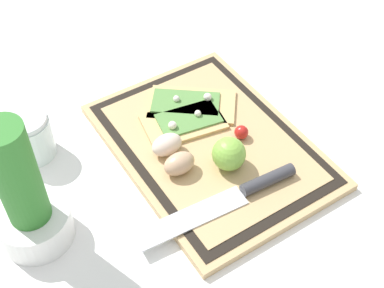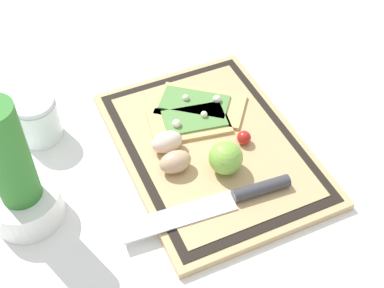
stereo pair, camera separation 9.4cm
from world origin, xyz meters
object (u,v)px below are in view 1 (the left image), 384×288
(pizza_slice_near, at_px, (191,104))
(lime, at_px, (229,154))
(egg_brown, at_px, (179,164))
(pizza_slice_far, at_px, (184,121))
(egg_pink, at_px, (167,145))
(cherry_tomato_red, at_px, (241,132))
(knife, at_px, (244,192))
(sauce_jar, at_px, (30,138))
(herb_pot, at_px, (27,203))

(pizza_slice_near, bearing_deg, lime, 170.84)
(egg_brown, height_order, lime, lime)
(pizza_slice_far, distance_m, egg_brown, 0.12)
(pizza_slice_far, bearing_deg, egg_brown, 143.61)
(egg_pink, xyz_separation_m, lime, (-0.08, -0.07, 0.01))
(egg_pink, xyz_separation_m, cherry_tomato_red, (-0.04, -0.13, -0.01))
(lime, bearing_deg, egg_pink, 41.29)
(egg_pink, distance_m, lime, 0.11)
(pizza_slice_near, height_order, knife, pizza_slice_near)
(cherry_tomato_red, distance_m, sauce_jar, 0.38)
(egg_pink, height_order, sauce_jar, sauce_jar)
(herb_pot, bearing_deg, pizza_slice_near, -73.63)
(knife, relative_size, egg_brown, 5.19)
(lime, height_order, herb_pot, herb_pot)
(pizza_slice_near, xyz_separation_m, lime, (-0.16, 0.03, 0.02))
(pizza_slice_far, bearing_deg, cherry_tomato_red, -141.75)
(pizza_slice_far, height_order, knife, pizza_slice_far)
(knife, height_order, cherry_tomato_red, cherry_tomato_red)
(pizza_slice_near, distance_m, knife, 0.23)
(pizza_slice_near, bearing_deg, sauce_jar, 77.29)
(sauce_jar, bearing_deg, herb_pot, 160.56)
(egg_pink, relative_size, lime, 0.96)
(egg_brown, relative_size, egg_pink, 1.00)
(egg_brown, relative_size, herb_pot, 0.23)
(pizza_slice_far, distance_m, herb_pot, 0.34)
(pizza_slice_near, relative_size, knife, 0.64)
(egg_brown, distance_m, sauce_jar, 0.27)
(egg_brown, distance_m, cherry_tomato_red, 0.14)
(lime, bearing_deg, pizza_slice_far, 4.16)
(egg_pink, height_order, lime, lime)
(pizza_slice_near, height_order, sauce_jar, sauce_jar)
(egg_brown, bearing_deg, cherry_tomato_red, -86.98)
(cherry_tomato_red, bearing_deg, pizza_slice_far, 38.25)
(knife, distance_m, lime, 0.07)
(lime, xyz_separation_m, cherry_tomato_red, (0.04, -0.06, -0.02))
(sauce_jar, bearing_deg, egg_brown, -135.20)
(egg_brown, height_order, egg_pink, same)
(egg_brown, relative_size, cherry_tomato_red, 2.22)
(lime, distance_m, cherry_tomato_red, 0.07)
(egg_pink, xyz_separation_m, herb_pot, (-0.03, 0.26, 0.05))
(herb_pot, height_order, sauce_jar, herb_pot)
(egg_brown, bearing_deg, lime, -114.04)
(pizza_slice_far, relative_size, egg_pink, 2.84)
(egg_pink, relative_size, herb_pot, 0.23)
(pizza_slice_far, distance_m, sauce_jar, 0.28)
(knife, xyz_separation_m, egg_brown, (0.10, 0.06, 0.01))
(knife, xyz_separation_m, lime, (0.07, -0.02, 0.02))
(knife, height_order, egg_pink, egg_pink)
(pizza_slice_far, xyz_separation_m, lime, (-0.13, -0.01, 0.02))
(egg_pink, bearing_deg, herb_pot, 96.05)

